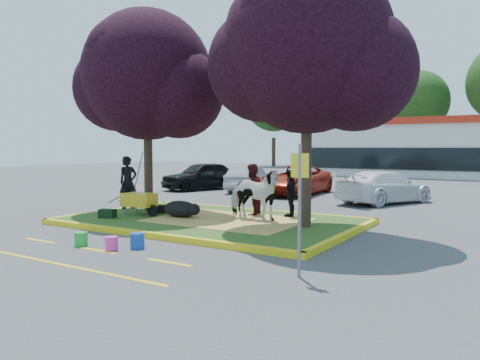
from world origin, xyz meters
The scene contains 31 objects.
ground centered at (0.00, 0.00, 0.00)m, with size 90.00×90.00×0.00m, color #424244.
median_island centered at (0.00, 0.00, 0.07)m, with size 8.00×5.00×0.15m, color #2B4B17.
curb_near centered at (0.00, -2.58, 0.07)m, with size 8.30×0.16×0.15m, color yellow.
curb_far centered at (0.00, 2.58, 0.07)m, with size 8.30×0.16×0.15m, color yellow.
curb_left centered at (-4.08, 0.00, 0.07)m, with size 0.16×5.30×0.15m, color yellow.
curb_right centered at (4.08, 0.00, 0.07)m, with size 0.16×5.30×0.15m, color yellow.
straw_bedding centered at (0.60, 0.00, 0.15)m, with size 4.20×3.00×0.01m, color #EABE60.
tree_purple_left centered at (-2.78, 0.38, 4.36)m, with size 5.06×4.20×6.51m.
tree_purple_right centered at (2.92, 0.18, 4.56)m, with size 5.30×4.40×6.82m.
fire_lane_stripe_a centered at (-2.00, -4.20, 0.00)m, with size 1.10×0.12×0.01m, color yellow.
fire_lane_stripe_b centered at (0.00, -4.20, 0.00)m, with size 1.10×0.12×0.01m, color yellow.
fire_lane_stripe_c centered at (2.00, -4.20, 0.00)m, with size 1.10×0.12×0.01m, color yellow.
fire_lane_long centered at (0.00, -5.40, 0.00)m, with size 6.00×0.10×0.01m, color yellow.
retail_building centered at (2.00, 27.98, 2.25)m, with size 20.40×8.40×4.40m.
treeline centered at (1.23, 37.61, 7.73)m, with size 46.58×7.80×14.63m.
cow centered at (1.23, 0.33, 0.89)m, with size 0.79×1.74×1.47m, color silver.
calf centered at (-0.92, -0.27, 0.40)m, with size 1.15×0.65×0.50m, color black.
handler centered at (-3.70, 0.37, 1.04)m, with size 0.65×0.43×1.78m, color black.
visitor_a centered at (0.67, 1.21, 0.94)m, with size 0.77×0.60×1.58m, color #411213.
visitor_b centered at (1.84, 1.51, 0.86)m, with size 0.83×0.35×1.42m, color black.
wheelbarrow centered at (-2.26, -0.59, 0.62)m, with size 1.80×0.70×0.68m.
gear_bag_dark centered at (-2.12, 0.10, 0.28)m, with size 0.50×0.27×0.25m, color black.
gear_bag_green centered at (-2.70, -1.48, 0.28)m, with size 0.47×0.29×0.25m, color black.
sign_post centered at (4.55, -3.79, 1.39)m, with size 0.32×0.06×2.28m.
bucket_green centered at (-0.69, -4.08, 0.16)m, with size 0.29×0.29×0.31m, color green.
bucket_pink centered at (0.24, -4.03, 0.15)m, with size 0.28×0.28×0.30m, color #F636A5.
bucket_blue centered at (0.55, -3.58, 0.17)m, with size 0.32×0.32×0.34m, color #1647B4.
car_black centered at (-6.84, 8.77, 0.74)m, with size 1.74×4.33×1.47m, color black.
car_silver centered at (-4.23, 9.20, 0.63)m, with size 1.33×3.82×1.26m, color #9A9CA2.
car_red centered at (-1.54, 9.04, 0.69)m, with size 2.30×4.99×1.39m, color #981C0C.
car_white centered at (2.95, 7.76, 0.65)m, with size 1.81×4.46×1.29m, color white.
Camera 1 is at (7.86, -11.02, 2.22)m, focal length 35.00 mm.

